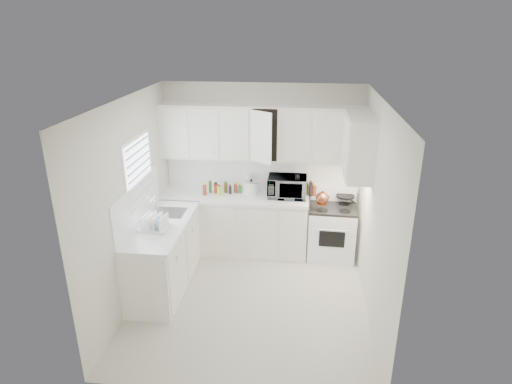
# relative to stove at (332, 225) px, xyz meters

# --- Properties ---
(floor) EXTENTS (3.20, 3.20, 0.00)m
(floor) POSITION_rel_stove_xyz_m (-1.10, -1.27, -0.53)
(floor) COLOR beige
(floor) RESTS_ON ground
(ceiling) EXTENTS (3.20, 3.20, 0.00)m
(ceiling) POSITION_rel_stove_xyz_m (-1.10, -1.27, 2.07)
(ceiling) COLOR white
(ceiling) RESTS_ON ground
(wall_back) EXTENTS (3.00, 0.00, 3.00)m
(wall_back) POSITION_rel_stove_xyz_m (-1.10, 0.33, 0.77)
(wall_back) COLOR silver
(wall_back) RESTS_ON ground
(wall_front) EXTENTS (3.00, 0.00, 3.00)m
(wall_front) POSITION_rel_stove_xyz_m (-1.10, -2.87, 0.77)
(wall_front) COLOR silver
(wall_front) RESTS_ON ground
(wall_left) EXTENTS (0.00, 3.20, 3.20)m
(wall_left) POSITION_rel_stove_xyz_m (-2.60, -1.27, 0.77)
(wall_left) COLOR silver
(wall_left) RESTS_ON ground
(wall_right) EXTENTS (0.00, 3.20, 3.20)m
(wall_right) POSITION_rel_stove_xyz_m (0.40, -1.27, 0.77)
(wall_right) COLOR silver
(wall_right) RESTS_ON ground
(window_blinds) EXTENTS (0.06, 0.96, 1.06)m
(window_blinds) POSITION_rel_stove_xyz_m (-2.58, -0.92, 1.02)
(window_blinds) COLOR white
(window_blinds) RESTS_ON wall_left
(lower_cabinets_back) EXTENTS (2.22, 0.60, 0.90)m
(lower_cabinets_back) POSITION_rel_stove_xyz_m (-1.49, 0.03, -0.08)
(lower_cabinets_back) COLOR silver
(lower_cabinets_back) RESTS_ON floor
(lower_cabinets_left) EXTENTS (0.60, 1.60, 0.90)m
(lower_cabinets_left) POSITION_rel_stove_xyz_m (-2.30, -1.07, -0.08)
(lower_cabinets_left) COLOR silver
(lower_cabinets_left) RESTS_ON floor
(countertop_back) EXTENTS (2.24, 0.64, 0.05)m
(countertop_back) POSITION_rel_stove_xyz_m (-1.49, 0.02, 0.39)
(countertop_back) COLOR white
(countertop_back) RESTS_ON lower_cabinets_back
(countertop_left) EXTENTS (0.64, 1.62, 0.05)m
(countertop_left) POSITION_rel_stove_xyz_m (-2.29, -1.07, 0.39)
(countertop_left) COLOR white
(countertop_left) RESTS_ON lower_cabinets_left
(backsplash_back) EXTENTS (2.98, 0.02, 0.55)m
(backsplash_back) POSITION_rel_stove_xyz_m (-1.10, 0.32, 0.69)
(backsplash_back) COLOR white
(backsplash_back) RESTS_ON wall_back
(backsplash_left) EXTENTS (0.02, 1.60, 0.55)m
(backsplash_left) POSITION_rel_stove_xyz_m (-2.59, -1.07, 0.69)
(backsplash_left) COLOR white
(backsplash_left) RESTS_ON wall_left
(upper_cabinets_back) EXTENTS (3.00, 0.33, 0.80)m
(upper_cabinets_back) POSITION_rel_stove_xyz_m (-1.10, 0.17, 0.97)
(upper_cabinets_back) COLOR silver
(upper_cabinets_back) RESTS_ON wall_back
(upper_cabinets_right) EXTENTS (0.33, 0.90, 0.80)m
(upper_cabinets_right) POSITION_rel_stove_xyz_m (0.23, -0.45, 0.97)
(upper_cabinets_right) COLOR silver
(upper_cabinets_right) RESTS_ON wall_right
(sink) EXTENTS (0.42, 0.38, 0.30)m
(sink) POSITION_rel_stove_xyz_m (-2.29, -0.72, 0.54)
(sink) COLOR gray
(sink) RESTS_ON countertop_left
(stove) EXTENTS (0.72, 0.60, 1.07)m
(stove) POSITION_rel_stove_xyz_m (0.00, 0.00, 0.00)
(stove) COLOR white
(stove) RESTS_ON floor
(tea_kettle) EXTENTS (0.29, 0.27, 0.22)m
(tea_kettle) POSITION_rel_stove_xyz_m (-0.18, -0.16, 0.51)
(tea_kettle) COLOR brown
(tea_kettle) RESTS_ON stove
(frying_pan) EXTENTS (0.43, 0.54, 0.04)m
(frying_pan) POSITION_rel_stove_xyz_m (0.18, 0.16, 0.43)
(frying_pan) COLOR black
(frying_pan) RESTS_ON stove
(microwave) EXTENTS (0.58, 0.32, 0.39)m
(microwave) POSITION_rel_stove_xyz_m (-0.70, 0.06, 0.61)
(microwave) COLOR gray
(microwave) RESTS_ON countertop_back
(rice_cooker) EXTENTS (0.27, 0.27, 0.23)m
(rice_cooker) POSITION_rel_stove_xyz_m (-1.25, 0.12, 0.53)
(rice_cooker) COLOR white
(rice_cooker) RESTS_ON countertop_back
(paper_towel) EXTENTS (0.12, 0.12, 0.27)m
(paper_towel) POSITION_rel_stove_xyz_m (-1.31, 0.25, 0.55)
(paper_towel) COLOR white
(paper_towel) RESTS_ON countertop_back
(utensil_crock) EXTENTS (0.16, 0.16, 0.40)m
(utensil_crock) POSITION_rel_stove_xyz_m (-0.55, -0.05, 0.62)
(utensil_crock) COLOR black
(utensil_crock) RESTS_ON countertop_back
(dish_rack) EXTENTS (0.44, 0.35, 0.22)m
(dish_rack) POSITION_rel_stove_xyz_m (-2.33, -1.23, 0.53)
(dish_rack) COLOR white
(dish_rack) RESTS_ON countertop_left
(spice_left_0) EXTENTS (0.06, 0.06, 0.13)m
(spice_left_0) POSITION_rel_stove_xyz_m (-1.95, 0.15, 0.48)
(spice_left_0) COLOR maroon
(spice_left_0) RESTS_ON countertop_back
(spice_left_1) EXTENTS (0.06, 0.06, 0.13)m
(spice_left_1) POSITION_rel_stove_xyz_m (-1.88, 0.06, 0.48)
(spice_left_1) COLOR #2D7727
(spice_left_1) RESTS_ON countertop_back
(spice_left_2) EXTENTS (0.06, 0.06, 0.13)m
(spice_left_2) POSITION_rel_stove_xyz_m (-1.80, 0.15, 0.48)
(spice_left_2) COLOR #B62E18
(spice_left_2) RESTS_ON countertop_back
(spice_left_3) EXTENTS (0.06, 0.06, 0.13)m
(spice_left_3) POSITION_rel_stove_xyz_m (-1.73, 0.06, 0.48)
(spice_left_3) COLOR #C4E435
(spice_left_3) RESTS_ON countertop_back
(spice_left_4) EXTENTS (0.06, 0.06, 0.13)m
(spice_left_4) POSITION_rel_stove_xyz_m (-1.65, 0.15, 0.48)
(spice_left_4) COLOR brown
(spice_left_4) RESTS_ON countertop_back
(spice_left_5) EXTENTS (0.06, 0.06, 0.13)m
(spice_left_5) POSITION_rel_stove_xyz_m (-1.58, 0.06, 0.48)
(spice_left_5) COLOR black
(spice_left_5) RESTS_ON countertop_back
(spice_left_6) EXTENTS (0.06, 0.06, 0.13)m
(spice_left_6) POSITION_rel_stove_xyz_m (-1.50, 0.15, 0.48)
(spice_left_6) COLOR maroon
(spice_left_6) RESTS_ON countertop_back
(spice_left_7) EXTENTS (0.06, 0.06, 0.13)m
(spice_left_7) POSITION_rel_stove_xyz_m (-1.43, 0.06, 0.48)
(spice_left_7) COLOR #2D7727
(spice_left_7) RESTS_ON countertop_back
(sauce_right_0) EXTENTS (0.06, 0.06, 0.19)m
(sauce_right_0) POSITION_rel_stove_xyz_m (-0.52, 0.19, 0.51)
(sauce_right_0) COLOR #B62E18
(sauce_right_0) RESTS_ON countertop_back
(sauce_right_1) EXTENTS (0.06, 0.06, 0.19)m
(sauce_right_1) POSITION_rel_stove_xyz_m (-0.47, 0.13, 0.51)
(sauce_right_1) COLOR #C4E435
(sauce_right_1) RESTS_ON countertop_back
(sauce_right_2) EXTENTS (0.06, 0.06, 0.19)m
(sauce_right_2) POSITION_rel_stove_xyz_m (-0.41, 0.19, 0.51)
(sauce_right_2) COLOR brown
(sauce_right_2) RESTS_ON countertop_back
(sauce_right_3) EXTENTS (0.06, 0.06, 0.19)m
(sauce_right_3) POSITION_rel_stove_xyz_m (-0.36, 0.13, 0.51)
(sauce_right_3) COLOR black
(sauce_right_3) RESTS_ON countertop_back
(sauce_right_4) EXTENTS (0.06, 0.06, 0.19)m
(sauce_right_4) POSITION_rel_stove_xyz_m (-0.30, 0.19, 0.51)
(sauce_right_4) COLOR maroon
(sauce_right_4) RESTS_ON countertop_back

